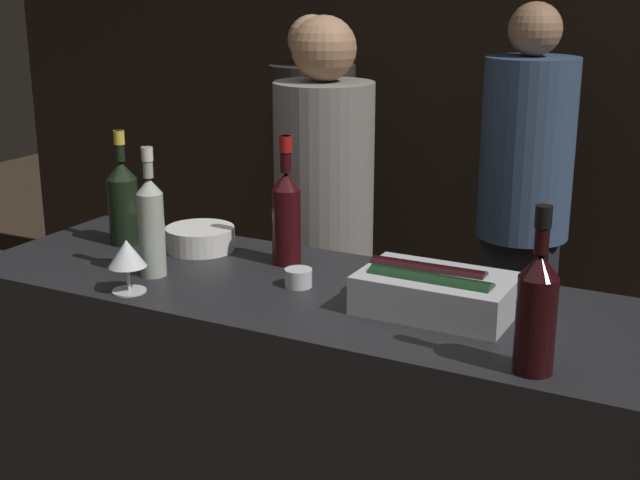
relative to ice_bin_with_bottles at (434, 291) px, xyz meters
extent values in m
cube|color=black|center=(-0.32, 2.31, 0.27)|extent=(6.40, 0.06, 2.80)
cube|color=black|center=(-0.32, 0.01, -0.59)|extent=(1.89, 0.62, 1.07)
cube|color=#B7BABF|center=(0.01, 0.00, -0.01)|extent=(0.36, 0.22, 0.09)
cylinder|color=black|center=(0.00, -0.04, 0.02)|extent=(0.29, 0.08, 0.07)
cylinder|color=black|center=(-0.03, 0.04, 0.02)|extent=(0.28, 0.07, 0.07)
cylinder|color=silver|center=(-0.77, 0.15, -0.02)|extent=(0.20, 0.20, 0.07)
cylinder|color=gray|center=(-0.77, 0.15, 0.01)|extent=(0.16, 0.16, 0.01)
cylinder|color=silver|center=(-0.72, -0.22, -0.05)|extent=(0.09, 0.09, 0.00)
cylinder|color=silver|center=(-0.72, -0.22, -0.02)|extent=(0.01, 0.01, 0.06)
cone|color=silver|center=(-0.72, -0.22, 0.05)|extent=(0.10, 0.10, 0.07)
cylinder|color=silver|center=(-0.37, 0.01, -0.03)|extent=(0.07, 0.07, 0.05)
sphere|color=#F9D67F|center=(-0.37, 0.01, -0.03)|extent=(0.03, 0.03, 0.03)
cylinder|color=black|center=(-0.49, 0.16, 0.05)|extent=(0.08, 0.08, 0.21)
cone|color=black|center=(-0.49, 0.16, 0.18)|extent=(0.08, 0.08, 0.05)
cylinder|color=black|center=(-0.49, 0.16, 0.25)|extent=(0.03, 0.03, 0.10)
cylinder|color=maroon|center=(-0.49, 0.16, 0.28)|extent=(0.03, 0.03, 0.04)
cylinder|color=black|center=(-1.00, 0.10, 0.04)|extent=(0.09, 0.09, 0.19)
cone|color=black|center=(-1.00, 0.10, 0.17)|extent=(0.09, 0.09, 0.05)
cylinder|color=black|center=(-1.00, 0.10, 0.24)|extent=(0.03, 0.03, 0.09)
cylinder|color=gold|center=(-1.00, 0.10, 0.26)|extent=(0.03, 0.03, 0.04)
cylinder|color=#9EA899|center=(-0.75, -0.09, 0.06)|extent=(0.07, 0.07, 0.22)
cone|color=#9EA899|center=(-0.75, -0.09, 0.19)|extent=(0.07, 0.07, 0.04)
cylinder|color=#9EA899|center=(-0.75, -0.09, 0.25)|extent=(0.03, 0.03, 0.08)
cylinder|color=silver|center=(-0.75, -0.09, 0.27)|extent=(0.03, 0.03, 0.04)
cylinder|color=black|center=(0.29, -0.22, 0.05)|extent=(0.08, 0.08, 0.20)
cone|color=black|center=(0.29, -0.22, 0.17)|extent=(0.08, 0.08, 0.05)
cylinder|color=black|center=(0.29, -0.22, 0.24)|extent=(0.03, 0.03, 0.09)
cylinder|color=black|center=(0.29, -0.22, 0.27)|extent=(0.03, 0.03, 0.04)
cube|color=black|center=(-1.15, 1.55, -0.75)|extent=(0.28, 0.20, 0.76)
cylinder|color=black|center=(-1.15, 1.55, -0.01)|extent=(0.37, 0.37, 0.70)
sphere|color=tan|center=(-1.15, 1.55, 0.44)|extent=(0.21, 0.21, 0.21)
cube|color=black|center=(-0.65, 0.71, -0.73)|extent=(0.25, 0.18, 0.78)
cylinder|color=slate|center=(-0.65, 0.71, 0.02)|extent=(0.33, 0.33, 0.72)
sphere|color=#997051|center=(-0.65, 0.71, 0.48)|extent=(0.21, 0.21, 0.21)
cube|color=black|center=(-0.23, 1.66, -0.73)|extent=(0.28, 0.21, 0.80)
cylinder|color=#334766|center=(-0.23, 1.66, 0.03)|extent=(0.37, 0.37, 0.73)
sphere|color=#997051|center=(-0.23, 1.66, 0.50)|extent=(0.21, 0.21, 0.21)
camera|label=1|loc=(0.67, -1.86, 0.71)|focal=50.00mm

